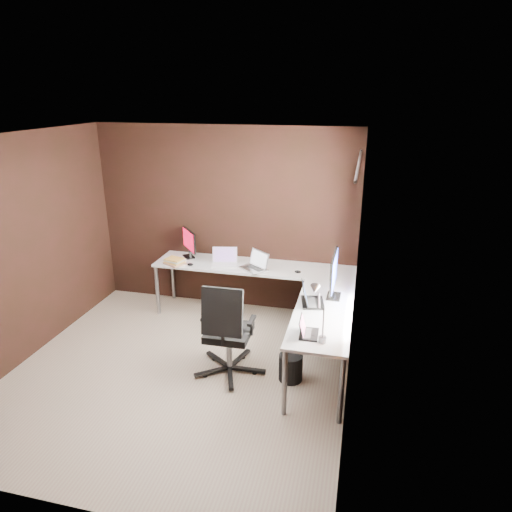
% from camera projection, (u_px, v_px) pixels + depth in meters
% --- Properties ---
extents(room, '(3.60, 3.60, 2.50)m').
position_uv_depth(room, '(206.00, 264.00, 4.55)').
color(room, '#B5A98D').
rests_on(room, ground).
extents(desk, '(2.65, 2.25, 0.73)m').
position_uv_depth(desk, '(274.00, 285.00, 5.53)').
color(desk, white).
rests_on(desk, ground).
extents(drawer_pedestal, '(0.42, 0.50, 0.60)m').
position_uv_depth(drawer_pedestal, '(322.00, 314.00, 5.63)').
color(drawer_pedestal, white).
rests_on(drawer_pedestal, ground).
extents(monitor_left, '(0.31, 0.36, 0.39)m').
position_uv_depth(monitor_left, '(189.00, 242.00, 6.25)').
color(monitor_left, black).
rests_on(monitor_left, desk).
extents(monitor_right, '(0.15, 0.61, 0.50)m').
position_uv_depth(monitor_right, '(334.00, 273.00, 5.01)').
color(monitor_right, black).
rests_on(monitor_right, desk).
extents(laptop_white, '(0.37, 0.30, 0.22)m').
position_uv_depth(laptop_white, '(225.00, 261.00, 6.04)').
color(laptop_white, white).
rests_on(laptop_white, desk).
extents(laptop_silver, '(0.42, 0.40, 0.23)m').
position_uv_depth(laptop_silver, '(256.00, 265.00, 5.89)').
color(laptop_silver, silver).
rests_on(laptop_silver, desk).
extents(laptop_black_big, '(0.30, 0.38, 0.22)m').
position_uv_depth(laptop_black_big, '(310.00, 299.00, 4.93)').
color(laptop_black_big, black).
rests_on(laptop_black_big, desk).
extents(laptop_black_small, '(0.19, 0.26, 0.17)m').
position_uv_depth(laptop_black_small, '(307.00, 331.00, 4.29)').
color(laptop_black_small, black).
rests_on(laptop_black_small, desk).
extents(book_stack, '(0.31, 0.29, 0.08)m').
position_uv_depth(book_stack, '(175.00, 261.00, 6.05)').
color(book_stack, tan).
rests_on(book_stack, desk).
extents(mouse_left, '(0.09, 0.07, 0.03)m').
position_uv_depth(mouse_left, '(190.00, 264.00, 6.01)').
color(mouse_left, black).
rests_on(mouse_left, desk).
extents(mouse_corner, '(0.10, 0.08, 0.03)m').
position_uv_depth(mouse_corner, '(298.00, 272.00, 5.76)').
color(mouse_corner, black).
rests_on(mouse_corner, desk).
extents(desk_lamp, '(0.18, 0.21, 0.53)m').
position_uv_depth(desk_lamp, '(318.00, 305.00, 4.14)').
color(desk_lamp, slate).
rests_on(desk_lamp, desk).
extents(office_chair, '(0.60, 0.60, 1.08)m').
position_uv_depth(office_chair, '(228.00, 347.00, 4.88)').
color(office_chair, black).
rests_on(office_chair, ground).
extents(wastebasket, '(0.28, 0.28, 0.29)m').
position_uv_depth(wastebasket, '(291.00, 367.00, 4.82)').
color(wastebasket, black).
rests_on(wastebasket, ground).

